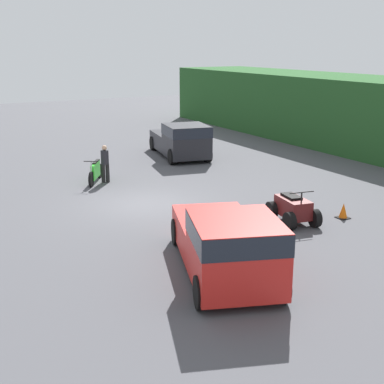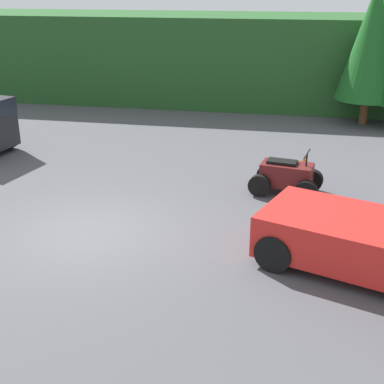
% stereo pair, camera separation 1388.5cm
% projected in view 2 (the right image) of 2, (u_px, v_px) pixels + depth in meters
% --- Properties ---
extents(ground_plane, '(80.00, 80.00, 0.00)m').
position_uv_depth(ground_plane, '(90.00, 233.00, 12.80)').
color(ground_plane, '#4C4C51').
extents(hillside_backdrop, '(44.00, 6.00, 4.10)m').
position_uv_depth(hillside_backdrop, '(205.00, 57.00, 26.63)').
color(hillside_backdrop, '#235123').
rests_on(hillside_backdrop, ground_plane).
extents(tree_left, '(2.55, 2.55, 5.80)m').
position_uv_depth(tree_left, '(372.00, 40.00, 21.27)').
color(tree_left, brown).
rests_on(tree_left, ground_plane).
extents(quad_atv, '(2.09, 1.50, 1.24)m').
position_uv_depth(quad_atv, '(286.00, 177.00, 15.03)').
color(quad_atv, black).
rests_on(quad_atv, ground_plane).
extents(traffic_cone, '(0.42, 0.42, 0.55)m').
position_uv_depth(traffic_cone, '(303.00, 165.00, 16.75)').
color(traffic_cone, black).
rests_on(traffic_cone, ground_plane).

